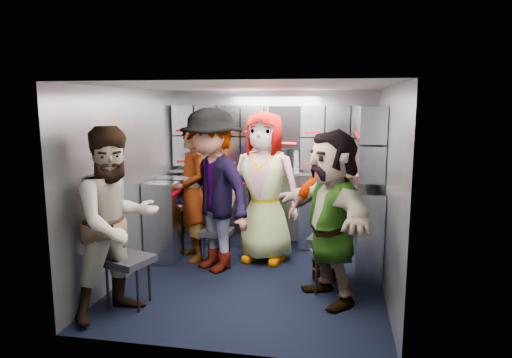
% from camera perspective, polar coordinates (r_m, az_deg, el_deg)
% --- Properties ---
extents(floor, '(3.00, 3.00, 0.00)m').
position_cam_1_polar(floor, '(5.17, -0.43, -12.48)').
color(floor, black).
rests_on(floor, ground).
extents(wall_back, '(2.80, 0.04, 2.10)m').
position_cam_1_polar(wall_back, '(6.33, 2.14, 1.49)').
color(wall_back, gray).
rests_on(wall_back, ground).
extents(wall_left, '(0.04, 3.00, 2.10)m').
position_cam_1_polar(wall_left, '(5.32, -15.43, -0.42)').
color(wall_left, gray).
rests_on(wall_left, ground).
extents(wall_right, '(0.04, 3.00, 2.10)m').
position_cam_1_polar(wall_right, '(4.81, 16.15, -1.48)').
color(wall_right, gray).
rests_on(wall_right, ground).
extents(ceiling, '(2.80, 3.00, 0.02)m').
position_cam_1_polar(ceiling, '(4.79, -0.46, 11.48)').
color(ceiling, silver).
rests_on(ceiling, wall_back).
extents(cart_bank_back, '(2.68, 0.38, 0.99)m').
position_cam_1_polar(cart_bank_back, '(6.23, 1.82, -3.84)').
color(cart_bank_back, '#979CA6').
rests_on(cart_bank_back, ground).
extents(cart_bank_left, '(0.38, 0.76, 0.99)m').
position_cam_1_polar(cart_bank_left, '(5.85, -10.93, -4.91)').
color(cart_bank_left, '#979CA6').
rests_on(cart_bank_left, ground).
extents(counter, '(2.68, 0.42, 0.03)m').
position_cam_1_polar(counter, '(6.13, 1.85, 0.89)').
color(counter, silver).
rests_on(counter, cart_bank_back).
extents(locker_bank_back, '(2.68, 0.28, 0.82)m').
position_cam_1_polar(locker_bank_back, '(6.14, 1.96, 5.36)').
color(locker_bank_back, '#979CA6').
rests_on(locker_bank_back, wall_back).
extents(locker_bank_right, '(0.28, 1.00, 0.82)m').
position_cam_1_polar(locker_bank_right, '(5.43, 14.10, 4.53)').
color(locker_bank_right, '#979CA6').
rests_on(locker_bank_right, wall_right).
extents(right_cabinet, '(0.28, 1.20, 1.00)m').
position_cam_1_polar(right_cabinet, '(5.51, 13.74, -5.88)').
color(right_cabinet, '#979CA6').
rests_on(right_cabinet, ground).
extents(coffee_niche, '(0.46, 0.16, 0.84)m').
position_cam_1_polar(coffee_niche, '(6.18, 3.70, 5.19)').
color(coffee_niche, black).
rests_on(coffee_niche, wall_back).
extents(red_latch_strip, '(2.60, 0.02, 0.03)m').
position_cam_1_polar(red_latch_strip, '(5.96, 1.55, -0.68)').
color(red_latch_strip, '#AA0013').
rests_on(red_latch_strip, cart_bank_back).
extents(jump_seat_near_left, '(0.51, 0.50, 0.49)m').
position_cam_1_polar(jump_seat_near_left, '(4.59, -15.72, -10.02)').
color(jump_seat_near_left, black).
rests_on(jump_seat_near_left, ground).
extents(jump_seat_mid_left, '(0.37, 0.35, 0.42)m').
position_cam_1_polar(jump_seat_mid_left, '(5.56, -4.93, -6.82)').
color(jump_seat_mid_left, black).
rests_on(jump_seat_mid_left, ground).
extents(jump_seat_center, '(0.39, 0.37, 0.43)m').
position_cam_1_polar(jump_seat_center, '(5.84, 1.34, -5.88)').
color(jump_seat_center, black).
rests_on(jump_seat_center, ground).
extents(jump_seat_mid_right, '(0.44, 0.42, 0.45)m').
position_cam_1_polar(jump_seat_mid_right, '(5.23, 8.87, -7.71)').
color(jump_seat_mid_right, black).
rests_on(jump_seat_mid_right, ground).
extents(jump_seat_near_right, '(0.44, 0.43, 0.42)m').
position_cam_1_polar(jump_seat_near_right, '(4.80, 9.22, -9.65)').
color(jump_seat_near_right, black).
rests_on(jump_seat_near_right, ground).
extents(attendant_standing, '(0.68, 0.73, 1.67)m').
position_cam_1_polar(attendant_standing, '(5.67, -7.93, -1.78)').
color(attendant_standing, black).
rests_on(attendant_standing, ground).
extents(attendant_arc_a, '(1.01, 1.07, 1.74)m').
position_cam_1_polar(attendant_arc_a, '(4.31, -17.04, -5.26)').
color(attendant_arc_a, black).
rests_on(attendant_arc_a, ground).
extents(attendant_arc_b, '(1.39, 1.28, 1.88)m').
position_cam_1_polar(attendant_arc_b, '(5.25, -5.54, -1.44)').
color(attendant_arc_b, black).
rests_on(attendant_arc_b, ground).
extents(attendant_arc_c, '(0.98, 0.71, 1.84)m').
position_cam_1_polar(attendant_arc_c, '(5.55, 1.06, -1.04)').
color(attendant_arc_c, black).
rests_on(attendant_arc_c, ground).
extents(attendant_arc_d, '(0.96, 0.71, 1.51)m').
position_cam_1_polar(attendant_arc_d, '(4.96, 8.91, -4.37)').
color(attendant_arc_d, black).
rests_on(attendant_arc_d, ground).
extents(attendant_arc_e, '(1.24, 1.60, 1.70)m').
position_cam_1_polar(attendant_arc_e, '(4.49, 9.33, -4.65)').
color(attendant_arc_e, black).
rests_on(attendant_arc_e, ground).
extents(bottle_left, '(0.07, 0.07, 0.24)m').
position_cam_1_polar(bottle_left, '(6.29, -7.27, 2.30)').
color(bottle_left, white).
rests_on(bottle_left, counter).
extents(bottle_mid, '(0.07, 0.07, 0.25)m').
position_cam_1_polar(bottle_mid, '(6.07, 1.50, 2.13)').
color(bottle_mid, white).
rests_on(bottle_mid, counter).
extents(bottle_right, '(0.07, 0.07, 0.27)m').
position_cam_1_polar(bottle_right, '(6.02, 5.07, 2.13)').
color(bottle_right, white).
rests_on(bottle_right, counter).
extents(cup_left, '(0.07, 0.07, 0.10)m').
position_cam_1_polar(cup_left, '(6.22, -5.07, 1.61)').
color(cup_left, '#CAAE8E').
rests_on(cup_left, counter).
extents(cup_right, '(0.08, 0.08, 0.11)m').
position_cam_1_polar(cup_right, '(6.00, 13.64, 1.09)').
color(cup_right, '#CAAE8E').
rests_on(cup_right, counter).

